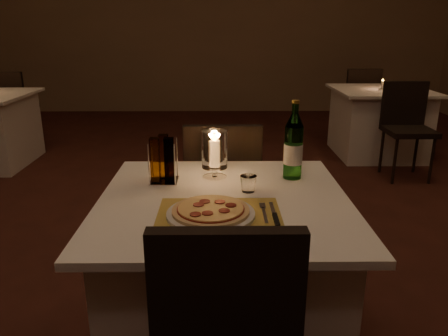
{
  "coord_description": "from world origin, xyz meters",
  "views": [
    {
      "loc": [
        0.24,
        -2.45,
        1.4
      ],
      "look_at": [
        0.26,
        -0.8,
        0.86
      ],
      "focal_mm": 35.0,
      "sensor_mm": 36.0,
      "label": 1
    }
  ],
  "objects_px": {
    "hurricane_candle": "(214,151)",
    "chair_far": "(223,182)",
    "pizza": "(211,210)",
    "tumbler": "(248,184)",
    "plate": "(211,214)",
    "main_table": "(224,278)",
    "neighbor_table_right": "(378,122)",
    "water_bottle": "(293,147)"
  },
  "relations": [
    {
      "from": "hurricane_candle",
      "to": "chair_far",
      "type": "bearing_deg",
      "value": 85.29
    },
    {
      "from": "pizza",
      "to": "tumbler",
      "type": "relative_size",
      "value": 4.06
    },
    {
      "from": "plate",
      "to": "pizza",
      "type": "distance_m",
      "value": 0.02
    },
    {
      "from": "main_table",
      "to": "pizza",
      "type": "xyz_separation_m",
      "value": [
        -0.05,
        -0.18,
        0.39
      ]
    },
    {
      "from": "pizza",
      "to": "hurricane_candle",
      "type": "height_order",
      "value": "hurricane_candle"
    },
    {
      "from": "main_table",
      "to": "chair_far",
      "type": "distance_m",
      "value": 0.74
    },
    {
      "from": "main_table",
      "to": "chair_far",
      "type": "bearing_deg",
      "value": 90.0
    },
    {
      "from": "chair_far",
      "to": "hurricane_candle",
      "type": "height_order",
      "value": "hurricane_candle"
    },
    {
      "from": "tumbler",
      "to": "main_table",
      "type": "bearing_deg",
      "value": -144.63
    },
    {
      "from": "main_table",
      "to": "neighbor_table_right",
      "type": "distance_m",
      "value": 3.59
    },
    {
      "from": "plate",
      "to": "pizza",
      "type": "bearing_deg",
      "value": -36.46
    },
    {
      "from": "tumbler",
      "to": "water_bottle",
      "type": "xyz_separation_m",
      "value": [
        0.21,
        0.17,
        0.11
      ]
    },
    {
      "from": "pizza",
      "to": "water_bottle",
      "type": "xyz_separation_m",
      "value": [
        0.36,
        0.42,
        0.11
      ]
    },
    {
      "from": "main_table",
      "to": "pizza",
      "type": "bearing_deg",
      "value": -105.49
    },
    {
      "from": "neighbor_table_right",
      "to": "plate",
      "type": "bearing_deg",
      "value": -118.56
    },
    {
      "from": "water_bottle",
      "to": "plate",
      "type": "bearing_deg",
      "value": -130.43
    },
    {
      "from": "plate",
      "to": "water_bottle",
      "type": "height_order",
      "value": "water_bottle"
    },
    {
      "from": "chair_far",
      "to": "pizza",
      "type": "height_order",
      "value": "chair_far"
    },
    {
      "from": "chair_far",
      "to": "neighbor_table_right",
      "type": "relative_size",
      "value": 0.9
    },
    {
      "from": "plate",
      "to": "neighbor_table_right",
      "type": "height_order",
      "value": "plate"
    },
    {
      "from": "main_table",
      "to": "chair_far",
      "type": "relative_size",
      "value": 1.11
    },
    {
      "from": "pizza",
      "to": "neighbor_table_right",
      "type": "xyz_separation_m",
      "value": [
        1.81,
        3.32,
        -0.39
      ]
    },
    {
      "from": "main_table",
      "to": "tumbler",
      "type": "height_order",
      "value": "tumbler"
    },
    {
      "from": "chair_far",
      "to": "hurricane_candle",
      "type": "bearing_deg",
      "value": -94.71
    },
    {
      "from": "chair_far",
      "to": "neighbor_table_right",
      "type": "height_order",
      "value": "chair_far"
    },
    {
      "from": "neighbor_table_right",
      "to": "tumbler",
      "type": "bearing_deg",
      "value": -118.35
    },
    {
      "from": "water_bottle",
      "to": "neighbor_table_right",
      "type": "bearing_deg",
      "value": 63.47
    },
    {
      "from": "hurricane_candle",
      "to": "neighbor_table_right",
      "type": "distance_m",
      "value": 3.45
    },
    {
      "from": "tumbler",
      "to": "pizza",
      "type": "bearing_deg",
      "value": -120.96
    },
    {
      "from": "pizza",
      "to": "water_bottle",
      "type": "distance_m",
      "value": 0.57
    },
    {
      "from": "chair_far",
      "to": "pizza",
      "type": "distance_m",
      "value": 0.92
    },
    {
      "from": "pizza",
      "to": "hurricane_candle",
      "type": "xyz_separation_m",
      "value": [
        0.01,
        0.41,
        0.1
      ]
    },
    {
      "from": "plate",
      "to": "tumbler",
      "type": "xyz_separation_m",
      "value": [
        0.15,
        0.25,
        0.02
      ]
    },
    {
      "from": "tumbler",
      "to": "neighbor_table_right",
      "type": "xyz_separation_m",
      "value": [
        1.65,
        3.07,
        -0.4
      ]
    },
    {
      "from": "main_table",
      "to": "hurricane_candle",
      "type": "xyz_separation_m",
      "value": [
        -0.04,
        0.23,
        0.49
      ]
    },
    {
      "from": "chair_far",
      "to": "plate",
      "type": "distance_m",
      "value": 0.92
    },
    {
      "from": "main_table",
      "to": "plate",
      "type": "height_order",
      "value": "plate"
    },
    {
      "from": "tumbler",
      "to": "hurricane_candle",
      "type": "xyz_separation_m",
      "value": [
        -0.14,
        0.16,
        0.09
      ]
    },
    {
      "from": "water_bottle",
      "to": "hurricane_candle",
      "type": "bearing_deg",
      "value": -178.04
    },
    {
      "from": "hurricane_candle",
      "to": "main_table",
      "type": "bearing_deg",
      "value": -80.27
    },
    {
      "from": "main_table",
      "to": "plate",
      "type": "xyz_separation_m",
      "value": [
        -0.05,
        -0.18,
        0.38
      ]
    },
    {
      "from": "water_bottle",
      "to": "neighbor_table_right",
      "type": "distance_m",
      "value": 3.27
    }
  ]
}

